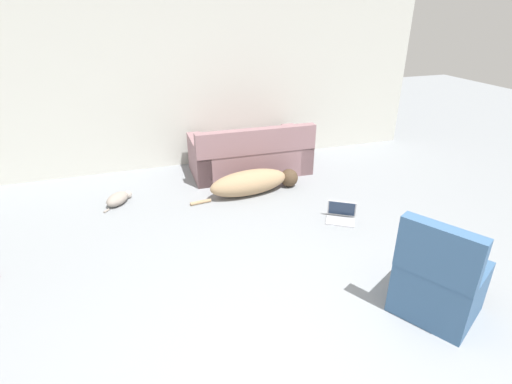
{
  "coord_description": "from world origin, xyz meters",
  "views": [
    {
      "loc": [
        -0.85,
        -1.65,
        2.32
      ],
      "look_at": [
        0.33,
        1.91,
        0.53
      ],
      "focal_mm": 28.0,
      "sensor_mm": 36.0,
      "label": 1
    }
  ],
  "objects_px": {
    "side_chair": "(439,282)",
    "dog": "(253,182)",
    "laptop_open": "(341,214)",
    "couch": "(250,155)",
    "cat": "(118,199)"
  },
  "relations": [
    {
      "from": "side_chair",
      "to": "dog",
      "type": "bearing_deg",
      "value": -14.1
    },
    {
      "from": "dog",
      "to": "laptop_open",
      "type": "distance_m",
      "value": 1.26
    },
    {
      "from": "laptop_open",
      "to": "side_chair",
      "type": "distance_m",
      "value": 1.64
    },
    {
      "from": "laptop_open",
      "to": "side_chair",
      "type": "relative_size",
      "value": 0.47
    },
    {
      "from": "dog",
      "to": "laptop_open",
      "type": "relative_size",
      "value": 3.67
    },
    {
      "from": "dog",
      "to": "couch",
      "type": "bearing_deg",
      "value": 68.71
    },
    {
      "from": "dog",
      "to": "side_chair",
      "type": "xyz_separation_m",
      "value": [
        0.71,
        -2.62,
        0.15
      ]
    },
    {
      "from": "side_chair",
      "to": "cat",
      "type": "bearing_deg",
      "value": 11.09
    },
    {
      "from": "couch",
      "to": "cat",
      "type": "distance_m",
      "value": 1.98
    },
    {
      "from": "couch",
      "to": "laptop_open",
      "type": "distance_m",
      "value": 1.83
    },
    {
      "from": "dog",
      "to": "cat",
      "type": "relative_size",
      "value": 3.69
    },
    {
      "from": "dog",
      "to": "cat",
      "type": "xyz_separation_m",
      "value": [
        -1.72,
        0.24,
        -0.09
      ]
    },
    {
      "from": "couch",
      "to": "cat",
      "type": "height_order",
      "value": "couch"
    },
    {
      "from": "dog",
      "to": "side_chair",
      "type": "relative_size",
      "value": 1.72
    },
    {
      "from": "cat",
      "to": "side_chair",
      "type": "distance_m",
      "value": 3.75
    }
  ]
}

